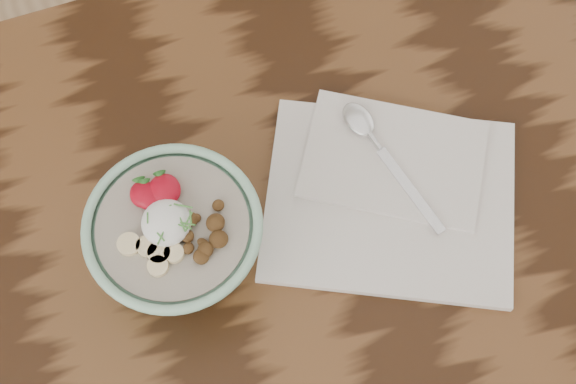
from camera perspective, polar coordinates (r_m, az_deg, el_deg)
name	(u,v)px	position (r cm, az deg, el deg)	size (l,w,h in cm)	color
table	(205,338)	(97.09, -5.91, -10.30)	(160.00, 90.00, 75.00)	black
breakfast_bowl	(177,238)	(84.42, -7.92, -3.28)	(18.26, 18.26, 12.18)	#98CDAE
napkin	(391,191)	(92.22, 7.30, 0.04)	(35.01, 32.53, 1.72)	silver
spoon	(371,137)	(93.33, 5.93, 3.94)	(6.30, 18.89, 0.99)	silver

